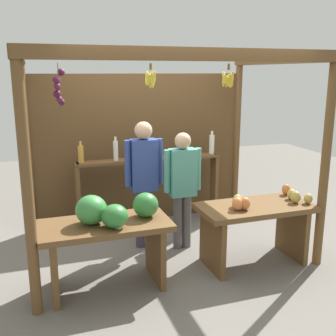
# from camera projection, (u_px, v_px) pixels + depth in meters

# --- Properties ---
(ground_plane) EXTENTS (12.00, 12.00, 0.00)m
(ground_plane) POSITION_uv_depth(u_px,v_px,m) (163.00, 246.00, 5.16)
(ground_plane) COLOR slate
(ground_plane) RESTS_ON ground
(market_stall) EXTENTS (3.23, 2.15, 2.40)m
(market_stall) POSITION_uv_depth(u_px,v_px,m) (151.00, 133.00, 5.28)
(market_stall) COLOR brown
(market_stall) RESTS_ON ground
(fruit_counter_left) EXTENTS (1.31, 0.66, 1.00)m
(fruit_counter_left) POSITION_uv_depth(u_px,v_px,m) (109.00, 229.00, 4.04)
(fruit_counter_left) COLOR brown
(fruit_counter_left) RESTS_ON ground
(fruit_counter_right) EXTENTS (1.31, 0.64, 0.86)m
(fruit_counter_right) POSITION_uv_depth(u_px,v_px,m) (256.00, 219.00, 4.60)
(fruit_counter_right) COLOR brown
(fruit_counter_right) RESTS_ON ground
(bottle_shelf_unit) EXTENTS (2.07, 0.22, 1.35)m
(bottle_shelf_unit) POSITION_uv_depth(u_px,v_px,m) (150.00, 172.00, 5.70)
(bottle_shelf_unit) COLOR brown
(bottle_shelf_unit) RESTS_ON ground
(vendor_man) EXTENTS (0.48, 0.22, 1.60)m
(vendor_man) POSITION_uv_depth(u_px,v_px,m) (144.00, 174.00, 4.94)
(vendor_man) COLOR #47354B
(vendor_man) RESTS_ON ground
(vendor_woman) EXTENTS (0.48, 0.20, 1.47)m
(vendor_woman) POSITION_uv_depth(u_px,v_px,m) (182.00, 181.00, 4.93)
(vendor_woman) COLOR #555153
(vendor_woman) RESTS_ON ground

